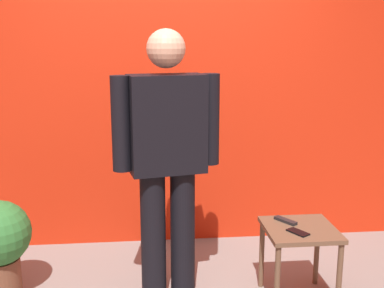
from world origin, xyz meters
TOP-DOWN VIEW (x-y plane):
  - back_wall_red at (0.00, 1.31)m, footprint 4.82×0.12m
  - standing_person at (-0.04, 0.32)m, footprint 0.71×0.33m
  - side_table at (0.83, 0.18)m, footprint 0.46×0.46m
  - cell_phone at (0.78, 0.09)m, footprint 0.13×0.16m
  - tv_remote at (0.76, 0.28)m, footprint 0.13×0.17m

SIDE VIEW (x-z plane):
  - side_table at x=0.83m, z-range 0.17..0.69m
  - cell_phone at x=0.78m, z-range 0.52..0.53m
  - tv_remote at x=0.76m, z-range 0.52..0.54m
  - standing_person at x=-0.04m, z-range 0.11..1.90m
  - back_wall_red at x=0.00m, z-range 0.00..2.64m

